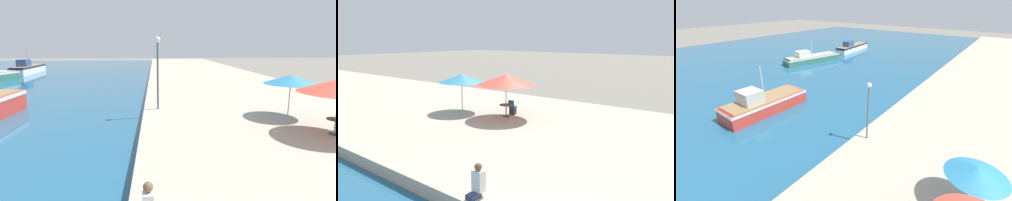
% 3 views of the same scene
% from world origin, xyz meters
% --- Properties ---
extents(cafe_umbrella_pink, '(3.57, 3.57, 2.58)m').
position_xyz_m(cafe_umbrella_pink, '(8.92, 8.93, 2.82)').
color(cafe_umbrella_pink, '#B7B7B7').
rests_on(cafe_umbrella_pink, quay_promenade).
extents(cafe_umbrella_white, '(2.97, 2.97, 2.41)m').
position_xyz_m(cafe_umbrella_white, '(8.42, 12.22, 2.70)').
color(cafe_umbrella_white, '#B7B7B7').
rests_on(cafe_umbrella_white, quay_promenade).
extents(cafe_table, '(0.80, 0.80, 0.74)m').
position_xyz_m(cafe_table, '(8.97, 8.96, 1.08)').
color(cafe_table, '#333338').
rests_on(cafe_table, quay_promenade).
extents(cafe_chair_left, '(0.46, 0.44, 0.91)m').
position_xyz_m(cafe_chair_left, '(9.69, 9.02, 0.88)').
color(cafe_chair_left, '#2D2D33').
rests_on(cafe_chair_left, quay_promenade).
extents(person_at_quay, '(0.56, 0.36, 1.05)m').
position_xyz_m(person_at_quay, '(0.51, 3.19, 1.01)').
color(person_at_quay, '#333D5B').
rests_on(person_at_quay, quay_promenade).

